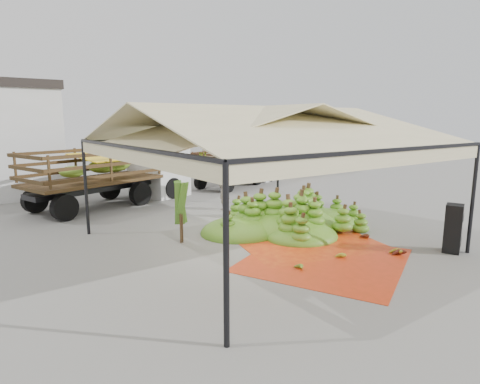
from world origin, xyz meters
TOP-DOWN VIEW (x-y plane):
  - ground at (0.00, 0.00)m, footprint 90.00×90.00m
  - canopy_tent at (0.00, 0.00)m, footprint 8.10×8.10m
  - building_tan at (10.00, 13.00)m, footprint 6.30×5.30m
  - tarp_left at (0.36, -2.11)m, footprint 5.22×5.13m
  - tarp_right at (1.23, -0.21)m, footprint 4.95×5.09m
  - banana_heap at (1.78, 0.90)m, footprint 7.52×6.90m
  - hand_yellow_a at (2.21, -2.94)m, footprint 0.52×0.45m
  - hand_yellow_b at (0.75, -2.28)m, footprint 0.48×0.43m
  - hand_red_a at (2.75, -1.50)m, footprint 0.45×0.37m
  - hand_red_b at (2.20, -3.08)m, footprint 0.62×0.61m
  - hand_green at (-0.72, -2.18)m, footprint 0.43×0.37m
  - hanging_bunches at (-0.54, 1.31)m, footprint 1.74×0.24m
  - speaker_stack at (3.70, -3.70)m, footprint 0.62×0.58m
  - banana_leaves at (-1.83, 1.41)m, footprint 0.96×1.36m
  - vendor at (1.52, 4.44)m, footprint 0.70×0.58m
  - truck_left at (-1.53, 8.26)m, footprint 7.66×4.55m
  - truck_right at (5.97, 9.45)m, footprint 6.29×4.06m

SIDE VIEW (x-z plane):
  - ground at x=0.00m, z-range 0.00..0.00m
  - banana_leaves at x=-1.83m, z-range -1.85..1.85m
  - tarp_left at x=0.36m, z-range 0.00..0.01m
  - tarp_right at x=1.23m, z-range 0.00..0.01m
  - hand_green at x=-0.72m, z-range 0.00..0.18m
  - hand_yellow_b at x=0.75m, z-range 0.00..0.18m
  - hand_red_a at x=2.75m, z-range 0.00..0.20m
  - hand_yellow_a at x=2.21m, z-range 0.00..0.21m
  - hand_red_b at x=2.20m, z-range 0.00..0.22m
  - banana_heap at x=1.78m, z-range 0.00..1.31m
  - speaker_stack at x=3.70m, z-range 0.00..1.35m
  - vendor at x=1.52m, z-range 0.00..1.65m
  - truck_right at x=5.97m, z-range 0.24..2.28m
  - truck_left at x=-1.53m, z-range 0.29..2.78m
  - building_tan at x=10.00m, z-range 0.02..4.12m
  - hanging_bunches at x=-0.54m, z-range 2.52..2.72m
  - canopy_tent at x=0.00m, z-range 1.30..5.30m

